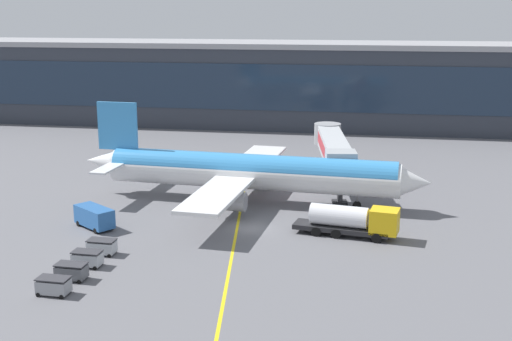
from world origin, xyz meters
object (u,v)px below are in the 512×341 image
baggage_cart_0 (54,286)px  baggage_cart_3 (102,246)px  baggage_cart_2 (87,258)px  crew_van (95,216)px  fuel_tanker (353,220)px  main_airliner (249,171)px  baggage_cart_1 (71,271)px

baggage_cart_0 → baggage_cart_3: 9.60m
baggage_cart_2 → baggage_cart_3: (0.09, 3.20, 0.00)m
baggage_cart_0 → baggage_cart_2: 6.40m
crew_van → baggage_cart_0: size_ratio=1.96×
fuel_tanker → baggage_cart_0: 30.48m
fuel_tanker → baggage_cart_3: size_ratio=4.10×
main_airliner → fuel_tanker: (12.84, -10.70, -2.10)m
baggage_cart_0 → baggage_cart_3: size_ratio=1.00×
baggage_cart_0 → fuel_tanker: bearing=38.5°
crew_van → baggage_cart_3: 8.35m
baggage_cart_2 → fuel_tanker: bearing=28.0°
crew_van → baggage_cart_3: (3.80, -7.42, -0.53)m
baggage_cart_0 → baggage_cart_2: bearing=88.3°
fuel_tanker → main_airliner: bearing=140.2°
baggage_cart_3 → baggage_cart_0: bearing=-91.7°
main_airliner → baggage_cart_1: bearing=-112.4°
main_airliner → baggage_cart_0: bearing=-110.3°
baggage_cart_2 → baggage_cart_1: bearing=-91.7°
baggage_cart_1 → baggage_cart_2: (0.09, 3.20, 0.00)m
baggage_cart_0 → baggage_cart_1: bearing=88.3°
fuel_tanker → baggage_cart_1: 28.53m
baggage_cart_1 → baggage_cart_2: 3.20m
main_airliner → crew_van: main_airliner is taller
fuel_tanker → baggage_cart_2: 26.81m
crew_van → baggage_cart_2: 11.26m
main_airliner → baggage_cart_2: main_airliner is taller
crew_van → main_airliner: bearing=41.1°
main_airliner → baggage_cart_2: size_ratio=15.97×
baggage_cart_0 → baggage_cart_3: bearing=88.3°
baggage_cart_0 → baggage_cart_1: same height
baggage_cart_2 → baggage_cart_0: bearing=-91.7°
main_airliner → baggage_cart_3: bearing=-118.1°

